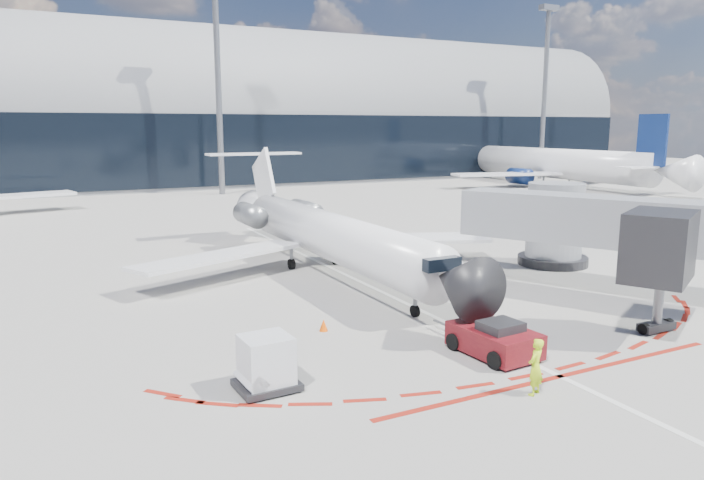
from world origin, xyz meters
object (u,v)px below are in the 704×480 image
pushback_tug (494,339)px  ramp_worker (535,367)px  regional_jet (322,232)px  uld_container (266,364)px

pushback_tug → ramp_worker: 3.44m
pushback_tug → ramp_worker: (-1.11, -3.24, 0.31)m
regional_jet → pushback_tug: regional_jet is taller
regional_jet → ramp_worker: size_ratio=14.95×
uld_container → regional_jet: bearing=57.0°
ramp_worker → pushback_tug: bearing=-133.1°
regional_jet → ramp_worker: regional_jet is taller
pushback_tug → ramp_worker: ramp_worker is taller
regional_jet → ramp_worker: bearing=-93.1°
pushback_tug → ramp_worker: size_ratio=2.84×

